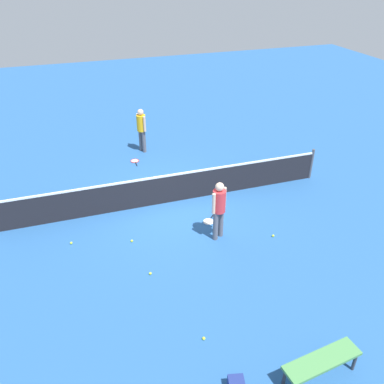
% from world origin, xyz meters
% --- Properties ---
extents(ground_plane, '(40.00, 40.00, 0.00)m').
position_xyz_m(ground_plane, '(0.00, 0.00, 0.00)').
color(ground_plane, '#265693').
extents(court_net, '(10.09, 0.09, 1.07)m').
position_xyz_m(court_net, '(0.00, 0.00, 0.50)').
color(court_net, '#4C4C51').
rests_on(court_net, ground_plane).
extents(player_near_side, '(0.50, 0.46, 1.70)m').
position_xyz_m(player_near_side, '(0.77, -2.13, 1.01)').
color(player_near_side, '#595960').
rests_on(player_near_side, ground_plane).
extents(player_far_side, '(0.45, 0.51, 1.70)m').
position_xyz_m(player_far_side, '(0.02, 3.94, 1.01)').
color(player_far_side, '#595960').
rests_on(player_far_side, ground_plane).
extents(tennis_racket_near_player, '(0.52, 0.55, 0.03)m').
position_xyz_m(tennis_racket_near_player, '(0.80, -1.36, 0.01)').
color(tennis_racket_near_player, white).
rests_on(tennis_racket_near_player, ground_plane).
extents(tennis_racket_far_player, '(0.32, 0.58, 0.03)m').
position_xyz_m(tennis_racket_far_player, '(-0.46, 3.13, 0.01)').
color(tennis_racket_far_player, red).
rests_on(tennis_racket_far_player, ground_plane).
extents(tennis_ball_near_player, '(0.07, 0.07, 0.07)m').
position_xyz_m(tennis_ball_near_player, '(-0.73, -5.18, 0.03)').
color(tennis_ball_near_player, '#C6E033').
rests_on(tennis_ball_near_player, ground_plane).
extents(tennis_ball_by_net, '(0.07, 0.07, 0.07)m').
position_xyz_m(tennis_ball_by_net, '(-1.49, -1.61, 0.03)').
color(tennis_ball_by_net, '#C6E033').
rests_on(tennis_ball_by_net, ground_plane).
extents(tennis_ball_midcourt, '(0.07, 0.07, 0.07)m').
position_xyz_m(tennis_ball_midcourt, '(2.22, -2.60, 0.03)').
color(tennis_ball_midcourt, '#C6E033').
rests_on(tennis_ball_midcourt, ground_plane).
extents(tennis_ball_baseline, '(0.07, 0.07, 0.07)m').
position_xyz_m(tennis_ball_baseline, '(-3.04, -1.19, 0.03)').
color(tennis_ball_baseline, '#C6E033').
rests_on(tennis_ball_baseline, ground_plane).
extents(tennis_ball_stray_left, '(0.07, 0.07, 0.07)m').
position_xyz_m(tennis_ball_stray_left, '(1.40, -0.66, 0.03)').
color(tennis_ball_stray_left, '#C6E033').
rests_on(tennis_ball_stray_left, ground_plane).
extents(tennis_ball_stray_right, '(0.07, 0.07, 0.07)m').
position_xyz_m(tennis_ball_stray_right, '(-1.31, -3.00, 0.03)').
color(tennis_ball_stray_right, '#C6E033').
rests_on(tennis_ball_stray_right, ground_plane).
extents(courtside_bench, '(1.54, 0.57, 0.48)m').
position_xyz_m(courtside_bench, '(0.99, -6.60, 0.42)').
color(courtside_bench, '#4C8C4C').
rests_on(courtside_bench, ground_plane).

